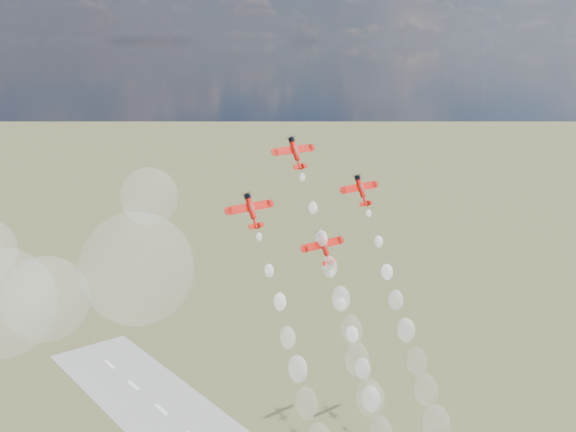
# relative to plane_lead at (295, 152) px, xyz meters

# --- Properties ---
(plane_lead) EXTENTS (10.49, 5.38, 6.90)m
(plane_lead) POSITION_rel_plane_lead_xyz_m (0.00, 0.00, 0.00)
(plane_lead) COLOR red
(plane_lead) RESTS_ON ground
(plane_left) EXTENTS (10.49, 5.38, 6.90)m
(plane_left) POSITION_rel_plane_lead_xyz_m (-15.62, -5.05, -9.70)
(plane_left) COLOR red
(plane_left) RESTS_ON ground
(plane_right) EXTENTS (10.49, 5.38, 6.90)m
(plane_right) POSITION_rel_plane_lead_xyz_m (15.62, -5.05, -9.70)
(plane_right) COLOR red
(plane_right) RESTS_ON ground
(plane_slot) EXTENTS (10.49, 5.38, 6.90)m
(plane_slot) POSITION_rel_plane_lead_xyz_m (0.00, -10.10, -19.40)
(plane_slot) COLOR red
(plane_slot) RESTS_ON ground
(smoke_trail_lead) EXTENTS (5.10, 25.92, 46.75)m
(smoke_trail_lead) POSITION_rel_plane_lead_xyz_m (-0.21, -20.68, -39.61)
(smoke_trail_lead) COLOR white
(smoke_trail_lead) RESTS_ON plane_lead
(smoke_trail_left) EXTENTS (5.10, 25.96, 46.63)m
(smoke_trail_left) POSITION_rel_plane_lead_xyz_m (-15.83, -25.89, -49.33)
(smoke_trail_left) COLOR white
(smoke_trail_left) RESTS_ON plane_left
(smoke_trail_right) EXTENTS (5.10, 25.91, 46.55)m
(smoke_trail_right) POSITION_rel_plane_lead_xyz_m (15.70, -25.90, -49.47)
(smoke_trail_right) COLOR white
(smoke_trail_right) RESTS_ON plane_right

